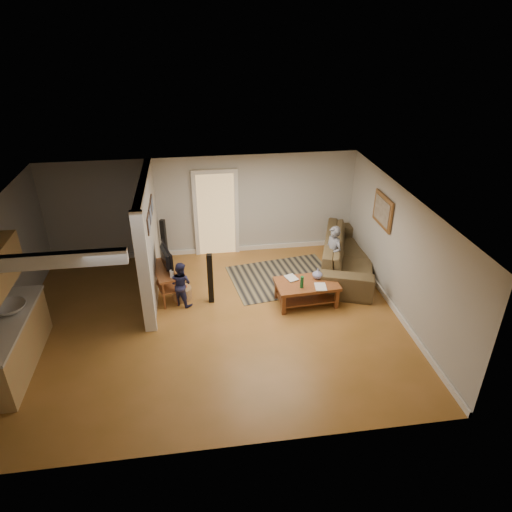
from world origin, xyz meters
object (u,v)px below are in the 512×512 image
at_px(child, 330,280).
at_px(speaker_left, 210,279).
at_px(toy_basket, 182,293).
at_px(toddler, 183,304).
at_px(tv_console, 164,272).
at_px(speaker_right, 164,241).
at_px(coffee_table, 307,287).
at_px(sofa, 347,270).

bearing_deg(child, speaker_left, -102.81).
relative_size(speaker_left, toy_basket, 2.76).
relative_size(child, toddler, 1.35).
relative_size(tv_console, speaker_right, 1.04).
bearing_deg(speaker_left, coffee_table, -3.62).
height_order(tv_console, speaker_left, speaker_left).
xyz_separation_m(tv_console, toddler, (0.34, -0.35, -0.61)).
height_order(speaker_left, toy_basket, speaker_left).
bearing_deg(speaker_right, tv_console, -67.94).
distance_m(coffee_table, tv_console, 3.03).
bearing_deg(toy_basket, child, 5.13).
xyz_separation_m(sofa, toddler, (-3.90, -0.90, 0.00)).
relative_size(speaker_left, child, 0.85).
bearing_deg(speaker_right, coffee_table, -17.61).
distance_m(sofa, toy_basket, 3.97).
height_order(sofa, speaker_left, speaker_left).
bearing_deg(child, toddler, -104.56).
relative_size(sofa, toddler, 2.94).
bearing_deg(tv_console, speaker_left, -35.38).
bearing_deg(toy_basket, speaker_left, -17.89).
xyz_separation_m(coffee_table, tv_console, (-2.94, 0.67, 0.22)).
xyz_separation_m(tv_console, speaker_right, (-0.06, 1.63, -0.07)).
bearing_deg(tv_console, sofa, -8.02).
height_order(speaker_left, speaker_right, speaker_left).
bearing_deg(child, sofa, 103.67).
xyz_separation_m(toy_basket, child, (3.37, 0.30, -0.15)).
bearing_deg(coffee_table, toddler, 172.91).
height_order(coffee_table, child, coffee_table).
xyz_separation_m(sofa, child, (-0.53, -0.39, 0.00)).
xyz_separation_m(speaker_right, child, (3.77, -1.47, -0.55)).
distance_m(tv_console, toy_basket, 0.59).
relative_size(sofa, coffee_table, 2.19).
bearing_deg(speaker_right, speaker_left, -42.94).
relative_size(toy_basket, child, 0.31).
bearing_deg(coffee_table, speaker_right, 142.55).
distance_m(tv_console, speaker_left, 1.01).
xyz_separation_m(sofa, speaker_left, (-3.29, -0.90, 0.57)).
bearing_deg(sofa, coffee_table, 153.19).
distance_m(sofa, speaker_left, 3.45).
distance_m(speaker_right, toddler, 2.09).
relative_size(toy_basket, toddler, 0.42).
distance_m(coffee_table, toy_basket, 2.67).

